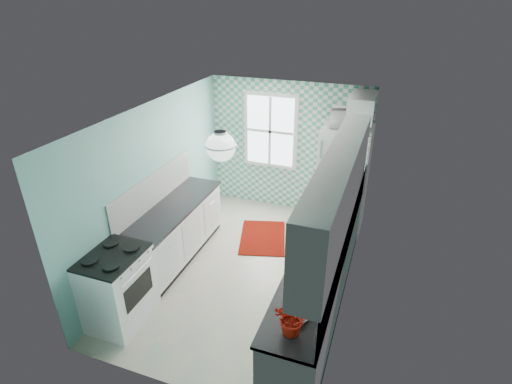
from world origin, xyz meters
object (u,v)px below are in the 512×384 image
(microwave, at_px, (349,118))
(ceiling_light, at_px, (221,146))
(fruit_bowl, at_px, (298,315))
(potted_plant, at_px, (293,319))
(sink, at_px, (338,209))
(stove, at_px, (117,287))
(fridge, at_px, (342,179))

(microwave, bearing_deg, ceiling_light, 65.84)
(ceiling_light, bearing_deg, fruit_bowl, -36.39)
(potted_plant, bearing_deg, microwave, 91.39)
(fruit_bowl, height_order, microwave, microwave)
(sink, height_order, microwave, microwave)
(stove, relative_size, potted_plant, 2.69)
(fridge, distance_m, microwave, 1.10)
(sink, height_order, potted_plant, sink)
(fridge, relative_size, potted_plant, 5.09)
(fridge, xyz_separation_m, sink, (0.09, -1.05, -0.02))
(sink, bearing_deg, fruit_bowl, -93.16)
(ceiling_light, height_order, sink, ceiling_light)
(ceiling_light, distance_m, sink, 2.40)
(ceiling_light, height_order, microwave, ceiling_light)
(sink, distance_m, microwave, 1.54)
(potted_plant, bearing_deg, fridge, 91.40)
(fridge, bearing_deg, fruit_bowl, -87.47)
(fridge, xyz_separation_m, fruit_bowl, (0.09, -3.48, 0.02))
(fruit_bowl, distance_m, microwave, 3.64)
(fruit_bowl, xyz_separation_m, microwave, (-0.09, 3.48, 1.08))
(stove, relative_size, sink, 1.82)
(fridge, xyz_separation_m, potted_plant, (0.09, -3.70, 0.18))
(fridge, distance_m, fruit_bowl, 3.48)
(ceiling_light, distance_m, potted_plant, 2.02)
(microwave, bearing_deg, fridge, 52.40)
(fruit_bowl, relative_size, microwave, 0.42)
(ceiling_light, distance_m, fruit_bowl, 2.01)
(ceiling_light, height_order, stove, ceiling_light)
(ceiling_light, bearing_deg, fridge, 66.82)
(sink, xyz_separation_m, microwave, (-0.09, 1.05, 1.12))
(stove, xyz_separation_m, fruit_bowl, (2.40, -0.16, 0.45))
(ceiling_light, height_order, fridge, ceiling_light)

